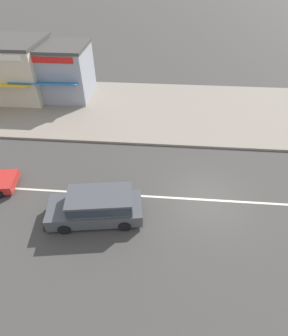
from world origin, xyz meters
TOP-DOWN VIEW (x-y plane):
  - ground_plane at (0.00, 0.00)m, footprint 160.00×160.00m
  - lane_centre_stripe at (0.00, 0.00)m, footprint 50.40×0.14m
  - kerb_strip at (0.00, 9.75)m, footprint 68.00×10.00m
  - minivan_dark_grey_0 at (-5.54, -1.58)m, footprint 4.87×2.47m
  - shopfront_corner_warung at (-15.60, 11.45)m, footprint 6.14×5.76m
  - shopfront_mid_block at (-12.00, 11.65)m, footprint 6.10×4.91m

SIDE VIEW (x-z plane):
  - ground_plane at x=0.00m, z-range 0.00..0.00m
  - lane_centre_stripe at x=0.00m, z-range 0.00..0.01m
  - kerb_strip at x=0.00m, z-range 0.00..0.15m
  - minivan_dark_grey_0 at x=-5.54m, z-range 0.06..1.63m
  - shopfront_mid_block at x=-12.00m, z-range 0.16..4.42m
  - shopfront_corner_warung at x=-15.60m, z-range 0.16..4.73m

